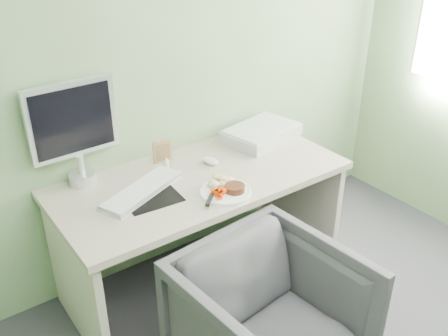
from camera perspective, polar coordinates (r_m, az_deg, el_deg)
wall_back at (r=2.79m, az=-7.33°, el=13.45°), size 3.50×0.00×3.50m
desk at (r=2.81m, az=-2.59°, el=-4.15°), size 1.60×0.75×0.73m
plate at (r=2.55m, az=0.16°, el=-2.74°), size 0.27×0.27×0.01m
steak at (r=2.54m, az=1.24°, el=-2.31°), size 0.13×0.13×0.03m
potato_pile at (r=2.59m, az=-0.20°, el=-1.33°), size 0.12×0.10×0.06m
carrot_heap at (r=2.50m, az=-0.45°, el=-2.69°), size 0.09×0.08×0.05m
steak_knife at (r=2.48m, az=-1.51°, el=-3.29°), size 0.19×0.18×0.02m
mousepad at (r=2.55m, az=-8.38°, el=-3.29°), size 0.29×0.26×0.00m
keyboard at (r=2.58m, az=-9.31°, el=-2.46°), size 0.51×0.33×0.02m
computer_mouse at (r=2.83m, az=-1.53°, el=0.79°), size 0.08×0.12×0.04m
photo_frame at (r=2.84m, az=-7.07°, el=1.84°), size 0.11×0.03×0.13m
eyedrop_bottle at (r=2.77m, az=-6.57°, el=0.43°), size 0.03×0.03×0.08m
scanner at (r=3.13m, az=4.25°, el=3.94°), size 0.52×0.40×0.07m
monitor at (r=2.63m, az=-16.79°, el=4.37°), size 0.46×0.14×0.55m
desk_chair at (r=2.40m, az=5.40°, el=-17.29°), size 0.80×0.82×0.69m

